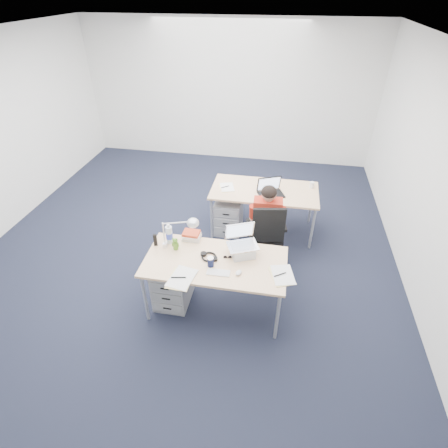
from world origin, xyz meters
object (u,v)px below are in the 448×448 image
object	(u,v)px
desk_far	(264,193)
seated_person	(267,220)
silver_laptop	(243,243)
wireless_keyboard	(218,273)
desk_near	(215,264)
cordless_phone	(155,240)
computer_mouse	(239,273)
water_bottle	(169,234)
desk_lamp	(175,232)
office_chair	(265,246)
dark_laptop	(272,187)
drawer_pedestal_far	(229,215)
book_stack	(192,236)
can_koozie	(211,262)
sunglasses	(228,257)
drawer_pedestal_near	(173,284)
bear_figurine	(175,244)
far_cup	(312,185)

from	to	relation	value
desk_far	seated_person	bearing A→B (deg)	-81.90
silver_laptop	wireless_keyboard	world-z (taller)	silver_laptop
wireless_keyboard	seated_person	bearing A→B (deg)	70.64
desk_near	cordless_phone	bearing A→B (deg)	168.61
computer_mouse	water_bottle	xyz separation A→B (m)	(-0.89, 0.40, 0.11)
computer_mouse	desk_lamp	xyz separation A→B (m)	(-0.79, 0.31, 0.21)
office_chair	dark_laptop	size ratio (longest dim) A/B	2.86
wireless_keyboard	drawer_pedestal_far	bearing A→B (deg)	95.04
drawer_pedestal_far	book_stack	world-z (taller)	book_stack
can_koozie	sunglasses	bearing A→B (deg)	45.40
wireless_keyboard	office_chair	bearing A→B (deg)	67.55
cordless_phone	wireless_keyboard	bearing A→B (deg)	-38.87
desk_near	can_koozie	xyz separation A→B (m)	(-0.03, -0.09, 0.11)
drawer_pedestal_near	book_stack	bearing A→B (deg)	63.34
drawer_pedestal_near	cordless_phone	distance (m)	0.59
office_chair	sunglasses	distance (m)	1.03
drawer_pedestal_near	drawer_pedestal_far	distance (m)	1.68
desk_far	dark_laptop	distance (m)	0.25
wireless_keyboard	desk_lamp	distance (m)	0.70
can_koozie	cordless_phone	distance (m)	0.76
wireless_keyboard	water_bottle	bearing A→B (deg)	147.01
seated_person	bear_figurine	distance (m)	1.40
drawer_pedestal_near	desk_near	bearing A→B (deg)	-0.25
silver_laptop	bear_figurine	distance (m)	0.79
can_koozie	cordless_phone	size ratio (longest dim) A/B	0.75
drawer_pedestal_near	water_bottle	world-z (taller)	water_bottle
silver_laptop	far_cup	bearing A→B (deg)	41.49
desk_far	can_koozie	size ratio (longest dim) A/B	13.67
desk_near	seated_person	bearing A→B (deg)	65.42
seated_person	computer_mouse	size ratio (longest dim) A/B	12.80
bear_figurine	can_koozie	bearing A→B (deg)	-18.28
drawer_pedestal_far	silver_laptop	bearing A→B (deg)	-74.64
water_bottle	far_cup	xyz separation A→B (m)	(1.71, 1.68, -0.08)
sunglasses	office_chair	bearing A→B (deg)	55.26
desk_lamp	desk_near	bearing A→B (deg)	-6.99
seated_person	cordless_phone	xyz separation A→B (m)	(-1.25, -0.94, 0.20)
drawer_pedestal_far	wireless_keyboard	size ratio (longest dim) A/B	2.20
water_bottle	bear_figurine	distance (m)	0.16
desk_near	dark_laptop	distance (m)	1.67
computer_mouse	sunglasses	world-z (taller)	computer_mouse
can_koozie	cordless_phone	world-z (taller)	cordless_phone
seated_person	computer_mouse	world-z (taller)	seated_person
can_koozie	far_cup	xyz separation A→B (m)	(1.14, 2.01, -0.01)
office_chair	wireless_keyboard	distance (m)	1.27
office_chair	bear_figurine	bearing A→B (deg)	-151.87
desk_near	computer_mouse	size ratio (longest dim) A/B	16.99
desk_near	drawer_pedestal_far	distance (m)	1.69
silver_laptop	dark_laptop	bearing A→B (deg)	57.24
can_koozie	far_cup	world-z (taller)	can_koozie
desk_far	drawer_pedestal_far	world-z (taller)	desk_far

